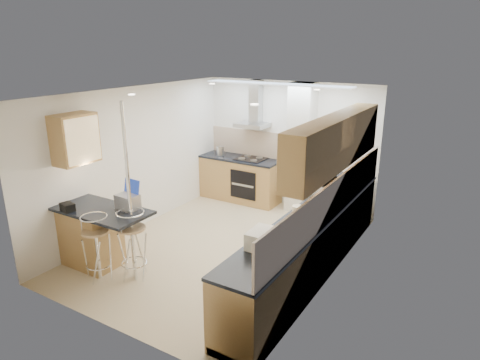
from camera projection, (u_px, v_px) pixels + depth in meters
The scene contains 16 objects.
ground at pixel (224, 248), 6.97m from camera, with size 4.80×4.80×0.00m, color #CCB988.
room_shell at pixel (253, 154), 6.65m from camera, with size 3.64×4.84×2.51m.
right_counter at pixel (311, 243), 6.09m from camera, with size 0.63×4.40×0.92m.
back_counter at pixel (240, 179), 9.01m from camera, with size 1.70×0.63×0.92m.
peninsula at pixel (104, 239), 6.20m from camera, with size 1.47×0.72×0.94m.
microwave at pixel (329, 192), 6.35m from camera, with size 0.58×0.39×0.32m, color white.
laptop at pixel (128, 202), 6.04m from camera, with size 0.31×0.23×0.21m, color #A7A8AF.
bag at pixel (67, 207), 5.98m from camera, with size 0.20×0.15×0.11m, color black.
bar_stool_near at pixel (97, 248), 5.93m from camera, with size 0.39×0.39×0.96m, color tan, non-canonical shape.
bar_stool_end at pixel (133, 245), 5.95m from camera, with size 0.41×0.41×1.01m, color tan, non-canonical shape.
jar_a at pixel (340, 188), 6.76m from camera, with size 0.12×0.12×0.17m, color #EEE7CE.
jar_b at pixel (352, 188), 6.79m from camera, with size 0.11×0.11×0.15m, color #EEE7CE.
jar_c at pixel (297, 213), 5.69m from camera, with size 0.14×0.14×0.21m, color beige.
jar_d at pixel (299, 230), 5.24m from camera, with size 0.10×0.10×0.14m, color white.
bread_bin at pixel (263, 239), 4.94m from camera, with size 0.31×0.39×0.21m, color #EEE7CE.
kettle at pixel (220, 151), 9.01m from camera, with size 0.16×0.16×0.19m, color #ADAFB2.
Camera 1 is at (3.49, -5.26, 3.18)m, focal length 32.00 mm.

